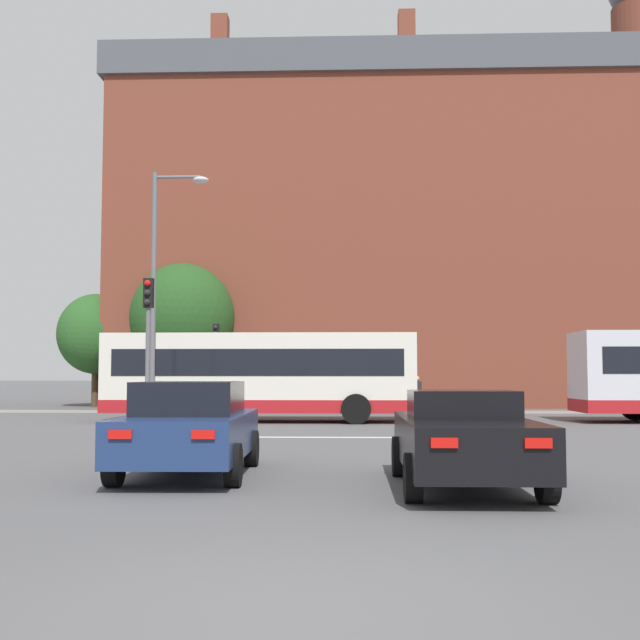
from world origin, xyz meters
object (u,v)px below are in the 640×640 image
(car_saloon_left, at_px, (190,428))
(bus_crossing_lead, at_px, (261,375))
(street_lamp_junction, at_px, (162,274))
(car_roadster_right, at_px, (464,439))
(pedestrian_waiting, at_px, (417,391))
(traffic_light_near_left, at_px, (148,330))
(traffic_light_far_left, at_px, (216,352))
(pedestrian_walking_east, at_px, (117,388))

(car_saloon_left, relative_size, bus_crossing_lead, 0.41)
(street_lamp_junction, bearing_deg, car_saloon_left, -74.37)
(car_saloon_left, height_order, car_roadster_right, car_saloon_left)
(car_roadster_right, bearing_deg, street_lamp_junction, 119.63)
(car_roadster_right, bearing_deg, pedestrian_waiting, 86.62)
(traffic_light_near_left, bearing_deg, car_saloon_left, -71.17)
(bus_crossing_lead, relative_size, pedestrian_waiting, 6.80)
(car_roadster_right, distance_m, bus_crossing_lead, 16.79)
(bus_crossing_lead, xyz_separation_m, street_lamp_junction, (-2.85, -2.84, 3.20))
(traffic_light_far_left, height_order, traffic_light_near_left, traffic_light_near_left)
(traffic_light_near_left, relative_size, pedestrian_walking_east, 2.41)
(traffic_light_near_left, relative_size, pedestrian_waiting, 2.71)
(pedestrian_waiting, xyz_separation_m, pedestrian_walking_east, (-13.46, 0.23, 0.13))
(car_saloon_left, height_order, traffic_light_far_left, traffic_light_far_left)
(traffic_light_far_left, distance_m, pedestrian_walking_east, 5.23)
(street_lamp_junction, distance_m, pedestrian_walking_east, 12.32)
(car_roadster_right, xyz_separation_m, bus_crossing_lead, (-4.76, 16.07, 0.92))
(bus_crossing_lead, bearing_deg, street_lamp_junction, -45.09)
(pedestrian_walking_east, bearing_deg, car_saloon_left, -2.71)
(car_saloon_left, relative_size, pedestrian_walking_east, 2.50)
(car_saloon_left, distance_m, traffic_light_near_left, 9.04)
(traffic_light_far_left, bearing_deg, car_saloon_left, -81.51)
(bus_crossing_lead, distance_m, traffic_light_far_left, 6.98)
(bus_crossing_lead, height_order, pedestrian_walking_east, bus_crossing_lead)
(street_lamp_junction, xyz_separation_m, pedestrian_waiting, (8.90, 10.56, -3.92))
(bus_crossing_lead, distance_m, pedestrian_waiting, 9.84)
(car_saloon_left, xyz_separation_m, car_roadster_right, (4.26, -1.28, -0.06))
(traffic_light_near_left, xyz_separation_m, pedestrian_waiting, (8.40, 14.18, -1.94))
(traffic_light_far_left, bearing_deg, pedestrian_walking_east, 161.69)
(traffic_light_far_left, bearing_deg, pedestrian_waiting, 8.72)
(car_saloon_left, xyz_separation_m, pedestrian_walking_east, (-7.91, 22.75, 0.26))
(car_roadster_right, relative_size, traffic_light_far_left, 1.16)
(car_saloon_left, distance_m, street_lamp_junction, 13.06)
(traffic_light_near_left, distance_m, pedestrian_walking_east, 15.39)
(bus_crossing_lead, bearing_deg, pedestrian_walking_east, -137.03)
(car_roadster_right, bearing_deg, pedestrian_walking_east, 116.59)
(traffic_light_near_left, bearing_deg, street_lamp_junction, 97.92)
(car_roadster_right, bearing_deg, traffic_light_far_left, 108.02)
(traffic_light_far_left, relative_size, pedestrian_waiting, 2.43)
(bus_crossing_lead, distance_m, traffic_light_near_left, 6.98)
(pedestrian_walking_east, bearing_deg, street_lamp_junction, 1.03)
(car_roadster_right, height_order, traffic_light_far_left, traffic_light_far_left)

